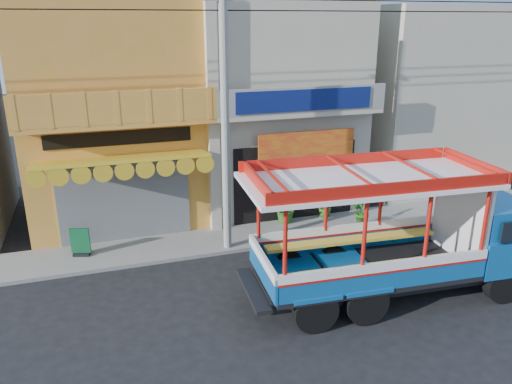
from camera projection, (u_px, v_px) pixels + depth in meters
ground at (295, 295)px, 13.47m from camera, size 90.00×90.00×0.00m
sidewalk at (251, 236)px, 17.04m from camera, size 30.00×2.00×0.12m
shophouse_left at (112, 105)px, 18.10m from camera, size 6.00×7.50×8.24m
shophouse_right at (268, 98)px, 19.87m from camera, size 6.00×6.75×8.24m
party_pilaster at (213, 119)px, 16.23m from camera, size 0.35×0.30×8.00m
filler_building_right at (417, 97)px, 22.07m from camera, size 6.00×6.00×7.60m
utility_pole at (230, 93)px, 14.54m from camera, size 28.00×0.26×9.00m
songthaew_truck at (416, 233)px, 13.07m from camera, size 8.02×3.06×3.67m
green_sign at (81, 244)px, 15.39m from camera, size 0.58×0.40×0.90m
potted_plant_a at (285, 208)px, 17.92m from camera, size 1.27×1.28×1.08m
potted_plant_b at (360, 212)px, 17.52m from camera, size 0.76×0.71×1.10m
potted_plant_c at (325, 205)px, 18.43m from camera, size 0.69×0.69×0.88m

